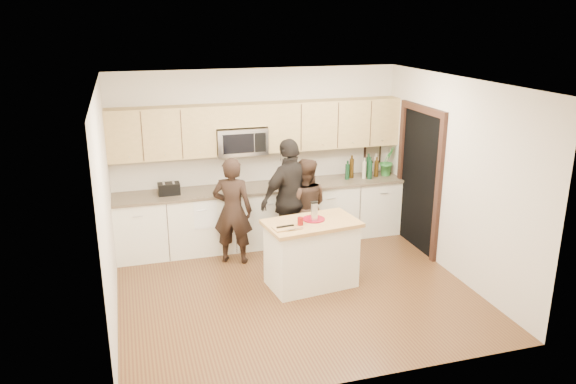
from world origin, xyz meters
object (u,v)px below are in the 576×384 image
object	(u,v)px
island	(311,253)
woman_center	(304,207)
woman_left	(233,211)
woman_right	(291,199)
toaster	(169,189)

from	to	relation	value
island	woman_center	distance (m)	1.09
woman_left	woman_right	distance (m)	0.86
island	woman_left	size ratio (longest dim) A/B	0.82
woman_right	toaster	bearing A→B (deg)	-41.85
toaster	woman_left	bearing A→B (deg)	-32.93
toaster	woman_center	world-z (taller)	woman_center
woman_center	woman_right	xyz separation A→B (m)	(-0.23, -0.04, 0.16)
woman_left	woman_right	size ratio (longest dim) A/B	0.88
island	woman_left	world-z (taller)	woman_left
island	toaster	distance (m)	2.37
woman_left	woman_center	world-z (taller)	woman_left
woman_left	woman_center	xyz separation A→B (m)	(1.08, 0.00, -0.05)
island	woman_center	size ratio (longest dim) A/B	0.87
toaster	woman_right	bearing A→B (deg)	-18.85
island	woman_right	xyz separation A→B (m)	(0.01, 0.99, 0.44)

